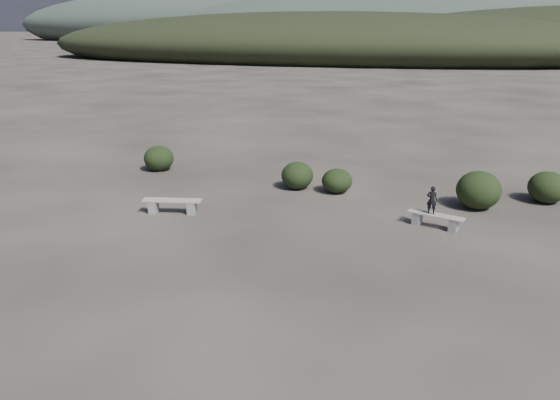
% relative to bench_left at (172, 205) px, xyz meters
% --- Properties ---
extents(ground, '(1200.00, 1200.00, 0.00)m').
position_rel_bench_left_xyz_m(ground, '(4.13, -4.19, -0.29)').
color(ground, '#2A2420').
rests_on(ground, ground).
extents(bench_left, '(1.97, 0.90, 0.48)m').
position_rel_bench_left_xyz_m(bench_left, '(0.00, 0.00, 0.00)').
color(bench_left, gray).
rests_on(bench_left, ground).
extents(bench_right, '(1.77, 0.78, 0.43)m').
position_rel_bench_left_xyz_m(bench_right, '(8.31, 1.51, -0.03)').
color(bench_right, gray).
rests_on(bench_right, ground).
extents(seated_person, '(0.33, 0.23, 0.87)m').
position_rel_bench_left_xyz_m(seated_person, '(8.16, 1.55, 0.58)').
color(seated_person, black).
rests_on(seated_person, bench_right).
extents(shrub_b, '(1.22, 1.22, 1.04)m').
position_rel_bench_left_xyz_m(shrub_b, '(3.00, 4.17, 0.23)').
color(shrub_b, black).
rests_on(shrub_b, ground).
extents(shrub_c, '(1.14, 1.14, 0.91)m').
position_rel_bench_left_xyz_m(shrub_c, '(4.56, 4.15, 0.16)').
color(shrub_c, black).
rests_on(shrub_c, ground).
extents(shrub_d, '(1.48, 1.48, 1.30)m').
position_rel_bench_left_xyz_m(shrub_d, '(9.52, 3.93, 0.36)').
color(shrub_d, black).
rests_on(shrub_d, ground).
extents(shrub_e, '(1.33, 1.33, 1.11)m').
position_rel_bench_left_xyz_m(shrub_e, '(11.81, 5.45, 0.26)').
color(shrub_e, black).
rests_on(shrub_e, ground).
extents(shrub_f, '(1.27, 1.27, 1.07)m').
position_rel_bench_left_xyz_m(shrub_f, '(-3.46, 4.84, 0.24)').
color(shrub_f, black).
rests_on(shrub_f, ground).
extents(mountain_ridges, '(500.00, 400.00, 56.00)m').
position_rel_bench_left_xyz_m(mountain_ridges, '(-3.35, 334.87, 10.54)').
color(mountain_ridges, black).
rests_on(mountain_ridges, ground).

